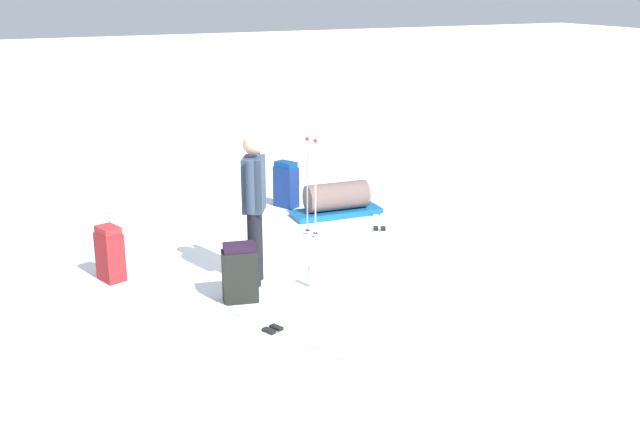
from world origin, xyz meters
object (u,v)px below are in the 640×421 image
(thermos_bottle, at_px, (311,276))
(ski_pair_near, at_px, (273,331))
(skier_standing, at_px, (254,201))
(ski_pair_far, at_px, (380,230))
(ski_poles_planted_near, at_px, (311,182))
(backpack_bright, at_px, (110,254))
(backpack_large_dark, at_px, (240,273))
(backpack_small_spare, at_px, (286,185))
(gear_sled, at_px, (337,200))

(thermos_bottle, bearing_deg, ski_pair_near, -42.82)
(skier_standing, xyz_separation_m, ski_pair_far, (-1.00, 2.17, -0.94))
(ski_poles_planted_near, bearing_deg, backpack_bright, -80.75)
(backpack_large_dark, xyz_separation_m, backpack_small_spare, (-3.04, 1.80, 0.02))
(backpack_large_dark, xyz_separation_m, backpack_bright, (-1.19, -1.13, -0.00))
(backpack_small_spare, height_order, gear_sled, backpack_small_spare)
(skier_standing, xyz_separation_m, ski_poles_planted_near, (-1.21, 1.24, -0.22))
(backpack_small_spare, bearing_deg, gear_sled, 34.35)
(ski_pair_near, bearing_deg, thermos_bottle, 137.18)
(ski_pair_far, bearing_deg, ski_poles_planted_near, -102.65)
(thermos_bottle, bearing_deg, gear_sled, 147.60)
(ski_pair_near, xyz_separation_m, backpack_bright, (-2.04, -1.16, 0.30))
(gear_sled, bearing_deg, thermos_bottle, -32.40)
(skier_standing, distance_m, ski_poles_planted_near, 1.75)
(backpack_bright, xyz_separation_m, ski_poles_planted_near, (-0.44, 2.71, 0.42))
(ski_pair_near, relative_size, backpack_bright, 2.76)
(ski_poles_planted_near, xyz_separation_m, thermos_bottle, (1.60, -0.74, -0.61))
(backpack_large_dark, relative_size, backpack_small_spare, 0.93)
(thermos_bottle, bearing_deg, backpack_small_spare, 162.21)
(skier_standing, xyz_separation_m, ski_pair_near, (1.27, -0.31, -0.94))
(gear_sled, distance_m, thermos_bottle, 2.72)
(backpack_large_dark, distance_m, backpack_bright, 1.64)
(backpack_bright, height_order, thermos_bottle, backpack_bright)
(backpack_small_spare, bearing_deg, skier_standing, -29.35)
(ski_poles_planted_near, height_order, gear_sled, ski_poles_planted_near)
(skier_standing, relative_size, ski_poles_planted_near, 1.28)
(ski_poles_planted_near, bearing_deg, backpack_small_spare, 170.83)
(ski_pair_near, distance_m, thermos_bottle, 1.20)
(ski_pair_near, height_order, ski_poles_planted_near, ski_poles_planted_near)
(gear_sled, bearing_deg, ski_pair_near, -35.59)
(ski_pair_near, relative_size, thermos_bottle, 6.82)
(ski_pair_near, distance_m, gear_sled, 3.90)
(backpack_bright, distance_m, gear_sled, 3.61)
(gear_sled, relative_size, thermos_bottle, 5.08)
(backpack_small_spare, distance_m, thermos_bottle, 3.17)
(ski_pair_near, xyz_separation_m, ski_pair_far, (-2.27, 2.48, 0.00))
(gear_sled, height_order, thermos_bottle, gear_sled)
(ski_pair_far, bearing_deg, gear_sled, -166.72)
(skier_standing, height_order, ski_pair_near, skier_standing)
(skier_standing, height_order, ski_poles_planted_near, skier_standing)
(skier_standing, distance_m, ski_pair_near, 1.61)
(backpack_bright, xyz_separation_m, gear_sled, (-1.13, 3.43, -0.09))
(skier_standing, distance_m, thermos_bottle, 1.04)
(backpack_large_dark, height_order, thermos_bottle, backpack_large_dark)
(backpack_bright, distance_m, ski_poles_planted_near, 2.78)
(ski_pair_near, height_order, backpack_small_spare, backpack_small_spare)
(backpack_large_dark, distance_m, ski_poles_planted_near, 2.31)
(ski_poles_planted_near, relative_size, thermos_bottle, 5.13)
(ski_pair_near, xyz_separation_m, ski_poles_planted_near, (-2.48, 1.55, 0.73))
(skier_standing, height_order, backpack_small_spare, skier_standing)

